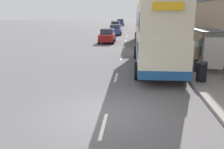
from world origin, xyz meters
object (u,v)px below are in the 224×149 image
(double_decker_bus_ahead, at_px, (147,24))
(pedestrian_3, at_px, (197,58))
(double_decker_bus_near, at_px, (156,34))
(car_1, at_px, (115,30))
(car_2, at_px, (115,26))
(bus_shelter, at_px, (210,42))
(litter_bin, at_px, (202,72))
(car_3, at_px, (120,22))
(car_0, at_px, (107,36))
(pedestrian_2, at_px, (201,46))

(double_decker_bus_ahead, distance_m, pedestrian_3, 15.97)
(double_decker_bus_near, distance_m, car_1, 24.98)
(double_decker_bus_near, relative_size, car_2, 2.41)
(bus_shelter, relative_size, litter_bin, 4.00)
(bus_shelter, relative_size, car_1, 1.09)
(car_1, relative_size, car_3, 0.89)
(car_0, xyz_separation_m, car_1, (0.25, 10.65, -0.02))
(car_1, distance_m, car_3, 28.59)
(bus_shelter, xyz_separation_m, pedestrian_2, (0.73, 4.79, -0.91))
(double_decker_bus_near, bearing_deg, car_2, 98.15)
(car_3, xyz_separation_m, pedestrian_2, (9.07, -48.92, 0.07))
(bus_shelter, height_order, double_decker_bus_near, double_decker_bus_near)
(double_decker_bus_near, xyz_separation_m, car_3, (-5.04, 53.12, -1.40))
(car_3, bearing_deg, pedestrian_3, 97.70)
(pedestrian_2, distance_m, litter_bin, 8.22)
(bus_shelter, bearing_deg, car_2, 102.90)
(car_1, bearing_deg, car_0, 88.67)
(double_decker_bus_near, xyz_separation_m, car_0, (-4.70, 13.88, -1.44))
(car_1, relative_size, pedestrian_3, 2.35)
(pedestrian_3, bearing_deg, car_3, 97.70)
(double_decker_bus_ahead, distance_m, pedestrian_2, 10.84)
(double_decker_bus_ahead, bearing_deg, pedestrian_3, -82.10)
(car_3, xyz_separation_m, pedestrian_3, (7.38, -54.64, 0.09))
(car_2, distance_m, pedestrian_2, 33.92)
(double_decker_bus_near, height_order, litter_bin, double_decker_bus_near)
(double_decker_bus_near, xyz_separation_m, pedestrian_3, (2.35, -1.52, -1.31))
(double_decker_bus_ahead, distance_m, car_2, 23.26)
(car_0, relative_size, car_3, 0.92)
(bus_shelter, bearing_deg, double_decker_bus_near, 169.94)
(car_1, bearing_deg, pedestrian_3, 104.61)
(car_0, relative_size, car_2, 0.94)
(double_decker_bus_ahead, bearing_deg, litter_bin, -83.93)
(bus_shelter, relative_size, car_3, 0.97)
(car_2, relative_size, litter_bin, 4.03)
(bus_shelter, relative_size, pedestrian_2, 2.61)
(double_decker_bus_near, bearing_deg, double_decker_bus_ahead, 89.36)
(double_decker_bus_near, distance_m, pedestrian_3, 3.09)
(bus_shelter, relative_size, double_decker_bus_ahead, 0.38)
(car_2, bearing_deg, double_decker_bus_ahead, 103.53)
(bus_shelter, height_order, car_1, bus_shelter)
(bus_shelter, distance_m, car_0, 16.56)
(car_3, height_order, pedestrian_3, car_3)
(car_1, height_order, car_3, car_3)
(bus_shelter, xyz_separation_m, litter_bin, (-1.22, -3.19, -1.21))
(bus_shelter, distance_m, car_1, 26.31)
(car_2, distance_m, car_3, 16.30)
(bus_shelter, height_order, pedestrian_2, bus_shelter)
(car_1, bearing_deg, pedestrian_2, 112.63)
(pedestrian_3, bearing_deg, double_decker_bus_ahead, 97.90)
(double_decker_bus_near, relative_size, car_1, 2.65)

